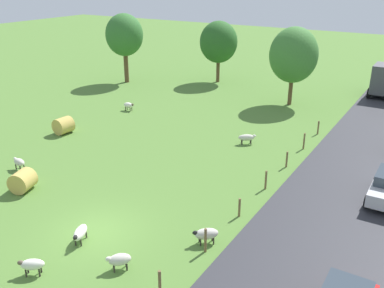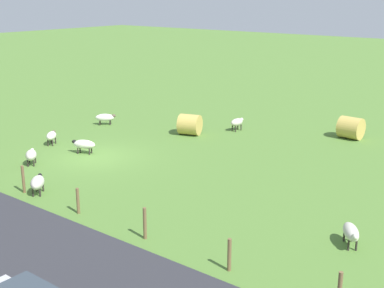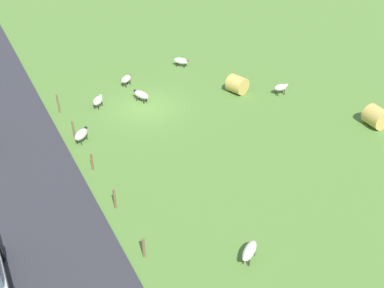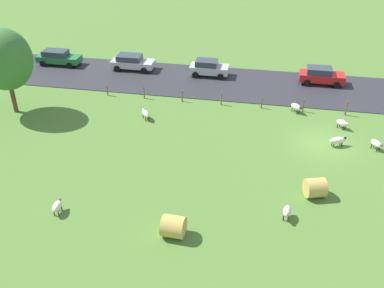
{
  "view_description": "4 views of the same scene",
  "coord_description": "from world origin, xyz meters",
  "px_view_note": "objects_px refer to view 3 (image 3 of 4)",
  "views": [
    {
      "loc": [
        12.96,
        -12.5,
        11.59
      ],
      "look_at": [
        -0.09,
        8.89,
        1.43
      ],
      "focal_mm": 40.1,
      "sensor_mm": 36.0,
      "label": 1
    },
    {
      "loc": [
        17.07,
        19.66,
        8.08
      ],
      "look_at": [
        -2.63,
        4.1,
        0.84
      ],
      "focal_mm": 49.37,
      "sensor_mm": 36.0,
      "label": 2
    },
    {
      "loc": [
        9.7,
        24.35,
        14.69
      ],
      "look_at": [
        0.23,
        6.71,
        1.18
      ],
      "focal_mm": 42.4,
      "sensor_mm": 36.0,
      "label": 3
    },
    {
      "loc": [
        -28.99,
        4.34,
        16.79
      ],
      "look_at": [
        -3.56,
        9.17,
        1.11
      ],
      "focal_mm": 41.0,
      "sensor_mm": 36.0,
      "label": 4
    }
  ],
  "objects_px": {
    "sheep_3": "(141,95)",
    "sheep_4": "(126,79)",
    "sheep_2": "(98,101)",
    "hay_bale_0": "(376,117)",
    "hay_bale_1": "(237,84)",
    "sheep_7": "(281,88)",
    "sheep_6": "(181,61)",
    "sheep_1": "(249,251)",
    "sheep_0": "(81,134)"
  },
  "relations": [
    {
      "from": "sheep_3",
      "to": "sheep_4",
      "type": "xyz_separation_m",
      "value": [
        0.0,
        -2.69,
        0.01
      ]
    },
    {
      "from": "sheep_2",
      "to": "hay_bale_0",
      "type": "distance_m",
      "value": 17.56
    },
    {
      "from": "sheep_3",
      "to": "hay_bale_0",
      "type": "xyz_separation_m",
      "value": [
        -11.42,
        9.69,
        0.13
      ]
    },
    {
      "from": "sheep_2",
      "to": "sheep_4",
      "type": "relative_size",
      "value": 0.97
    },
    {
      "from": "hay_bale_1",
      "to": "sheep_7",
      "type": "bearing_deg",
      "value": 145.84
    },
    {
      "from": "sheep_4",
      "to": "sheep_6",
      "type": "xyz_separation_m",
      "value": [
        -4.92,
        -1.04,
        -0.03
      ]
    },
    {
      "from": "sheep_6",
      "to": "sheep_7",
      "type": "distance_m",
      "value": 8.33
    },
    {
      "from": "sheep_2",
      "to": "sheep_4",
      "type": "bearing_deg",
      "value": -143.12
    },
    {
      "from": "sheep_2",
      "to": "sheep_3",
      "type": "relative_size",
      "value": 0.79
    },
    {
      "from": "hay_bale_0",
      "to": "sheep_7",
      "type": "bearing_deg",
      "value": -67.02
    },
    {
      "from": "sheep_1",
      "to": "hay_bale_0",
      "type": "relative_size",
      "value": 0.99
    },
    {
      "from": "sheep_0",
      "to": "sheep_3",
      "type": "relative_size",
      "value": 0.89
    },
    {
      "from": "sheep_2",
      "to": "hay_bale_1",
      "type": "distance_m",
      "value": 9.53
    },
    {
      "from": "sheep_3",
      "to": "sheep_6",
      "type": "bearing_deg",
      "value": -142.82
    },
    {
      "from": "sheep_2",
      "to": "hay_bale_1",
      "type": "bearing_deg",
      "value": 164.66
    },
    {
      "from": "sheep_3",
      "to": "hay_bale_1",
      "type": "relative_size",
      "value": 1.08
    },
    {
      "from": "sheep_2",
      "to": "sheep_6",
      "type": "bearing_deg",
      "value": -157.86
    },
    {
      "from": "hay_bale_0",
      "to": "hay_bale_1",
      "type": "relative_size",
      "value": 1.03
    },
    {
      "from": "sheep_4",
      "to": "sheep_6",
      "type": "height_order",
      "value": "sheep_4"
    },
    {
      "from": "sheep_3",
      "to": "sheep_6",
      "type": "xyz_separation_m",
      "value": [
        -4.91,
        -3.73,
        -0.02
      ]
    },
    {
      "from": "sheep_1",
      "to": "sheep_6",
      "type": "bearing_deg",
      "value": -108.86
    },
    {
      "from": "sheep_0",
      "to": "hay_bale_0",
      "type": "xyz_separation_m",
      "value": [
        -16.39,
        6.79,
        0.12
      ]
    },
    {
      "from": "sheep_2",
      "to": "sheep_3",
      "type": "distance_m",
      "value": 2.88
    },
    {
      "from": "sheep_2",
      "to": "hay_bale_0",
      "type": "relative_size",
      "value": 0.83
    },
    {
      "from": "sheep_6",
      "to": "sheep_0",
      "type": "bearing_deg",
      "value": 33.85
    },
    {
      "from": "sheep_7",
      "to": "hay_bale_0",
      "type": "height_order",
      "value": "hay_bale_0"
    },
    {
      "from": "sheep_3",
      "to": "hay_bale_0",
      "type": "bearing_deg",
      "value": 139.68
    },
    {
      "from": "sheep_1",
      "to": "sheep_3",
      "type": "bearing_deg",
      "value": -95.6
    },
    {
      "from": "sheep_0",
      "to": "sheep_7",
      "type": "distance_m",
      "value": 13.83
    },
    {
      "from": "hay_bale_0",
      "to": "sheep_1",
      "type": "bearing_deg",
      "value": 22.19
    },
    {
      "from": "sheep_3",
      "to": "sheep_4",
      "type": "height_order",
      "value": "sheep_4"
    },
    {
      "from": "sheep_0",
      "to": "sheep_4",
      "type": "relative_size",
      "value": 1.1
    },
    {
      "from": "sheep_7",
      "to": "hay_bale_0",
      "type": "relative_size",
      "value": 0.86
    },
    {
      "from": "sheep_6",
      "to": "hay_bale_1",
      "type": "bearing_deg",
      "value": 104.45
    },
    {
      "from": "sheep_7",
      "to": "hay_bale_1",
      "type": "height_order",
      "value": "hay_bale_1"
    },
    {
      "from": "sheep_0",
      "to": "hay_bale_0",
      "type": "distance_m",
      "value": 17.74
    },
    {
      "from": "sheep_7",
      "to": "hay_bale_0",
      "type": "xyz_separation_m",
      "value": [
        -2.58,
        6.08,
        0.1
      ]
    },
    {
      "from": "sheep_2",
      "to": "sheep_4",
      "type": "xyz_separation_m",
      "value": [
        -2.81,
        -2.11,
        0.01
      ]
    },
    {
      "from": "sheep_3",
      "to": "hay_bale_1",
      "type": "bearing_deg",
      "value": 163.08
    },
    {
      "from": "sheep_2",
      "to": "sheep_7",
      "type": "height_order",
      "value": "sheep_7"
    },
    {
      "from": "sheep_6",
      "to": "hay_bale_0",
      "type": "height_order",
      "value": "hay_bale_0"
    },
    {
      "from": "sheep_0",
      "to": "hay_bale_1",
      "type": "relative_size",
      "value": 0.97
    },
    {
      "from": "sheep_2",
      "to": "sheep_7",
      "type": "xyz_separation_m",
      "value": [
        -11.66,
        4.2,
        0.03
      ]
    },
    {
      "from": "hay_bale_1",
      "to": "hay_bale_0",
      "type": "bearing_deg",
      "value": 123.07
    },
    {
      "from": "sheep_7",
      "to": "sheep_2",
      "type": "bearing_deg",
      "value": -19.8
    },
    {
      "from": "sheep_3",
      "to": "sheep_4",
      "type": "distance_m",
      "value": 2.69
    },
    {
      "from": "hay_bale_1",
      "to": "sheep_2",
      "type": "bearing_deg",
      "value": -15.34
    },
    {
      "from": "sheep_1",
      "to": "hay_bale_1",
      "type": "relative_size",
      "value": 1.02
    },
    {
      "from": "sheep_7",
      "to": "sheep_4",
      "type": "bearing_deg",
      "value": -35.48
    },
    {
      "from": "sheep_7",
      "to": "hay_bale_1",
      "type": "bearing_deg",
      "value": -34.16
    }
  ]
}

